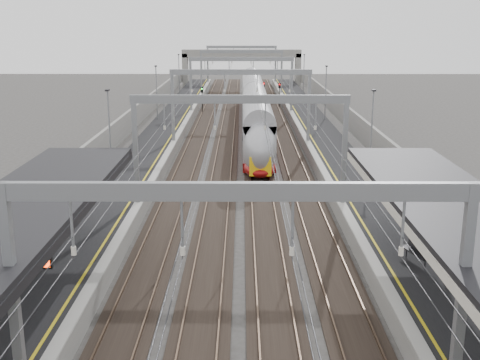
{
  "coord_description": "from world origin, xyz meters",
  "views": [
    {
      "loc": [
        0.13,
        -13.46,
        11.72
      ],
      "look_at": [
        0.0,
        22.22,
        2.36
      ],
      "focal_mm": 45.0,
      "sensor_mm": 36.0,
      "label": 1
    }
  ],
  "objects_px": {
    "bench": "(418,250)",
    "signal_green": "(202,95)",
    "train": "(255,113)",
    "overbridge": "(242,58)"
  },
  "relations": [
    {
      "from": "overbridge",
      "to": "train",
      "type": "bearing_deg",
      "value": -88.18
    },
    {
      "from": "overbridge",
      "to": "train",
      "type": "relative_size",
      "value": 0.46
    },
    {
      "from": "train",
      "to": "signal_green",
      "type": "height_order",
      "value": "train"
    },
    {
      "from": "train",
      "to": "signal_green",
      "type": "bearing_deg",
      "value": 115.87
    },
    {
      "from": "signal_green",
      "to": "overbridge",
      "type": "bearing_deg",
      "value": 81.18
    },
    {
      "from": "bench",
      "to": "signal_green",
      "type": "xyz_separation_m",
      "value": [
        -13.45,
        54.0,
        0.82
      ]
    },
    {
      "from": "train",
      "to": "signal_green",
      "type": "relative_size",
      "value": 13.84
    },
    {
      "from": "overbridge",
      "to": "signal_green",
      "type": "distance_m",
      "value": 34.03
    },
    {
      "from": "overbridge",
      "to": "signal_green",
      "type": "bearing_deg",
      "value": -98.82
    },
    {
      "from": "overbridge",
      "to": "bench",
      "type": "distance_m",
      "value": 87.98
    }
  ]
}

